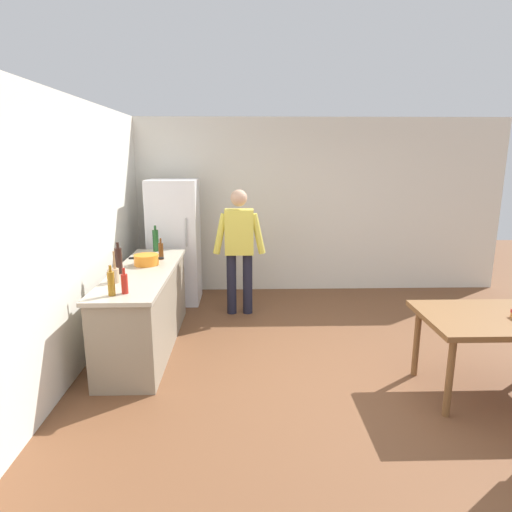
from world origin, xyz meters
The scene contains 14 objects.
ground_plane centered at (0.00, 0.00, 0.00)m, with size 14.00×14.00×0.00m, color brown.
wall_back centered at (0.00, 3.00, 1.35)m, with size 6.40×0.12×2.70m, color silver.
wall_left centered at (-2.60, 0.20, 1.35)m, with size 0.12×5.60×2.70m, color silver.
kitchen_counter centered at (-2.00, 0.80, 0.45)m, with size 0.64×2.20×0.90m.
refrigerator centered at (-1.90, 2.40, 0.90)m, with size 0.70×0.67×1.80m.
person centered at (-0.95, 1.85, 0.98)m, with size 0.70×0.22×1.70m.
dining_table centered at (1.40, -0.30, 0.67)m, with size 1.40×0.90×0.75m.
cooking_pot centered at (-2.01, 1.04, 0.96)m, with size 0.40×0.28×0.12m.
utensil_jar centered at (-2.18, 0.32, 0.98)m, with size 0.11×0.11×0.32m.
bottle_oil_amber centered at (-2.08, -0.09, 1.02)m, with size 0.06×0.06×0.28m.
bottle_wine_green centered at (-2.05, 1.78, 1.05)m, with size 0.08×0.08×0.34m.
bottle_wine_dark centered at (-2.22, 0.67, 1.05)m, with size 0.08×0.08×0.34m.
bottle_beer_brown centered at (-1.89, 1.31, 1.01)m, with size 0.06×0.06×0.26m.
bottle_sauce_red centered at (-1.97, -0.03, 1.00)m, with size 0.06×0.06×0.24m.
Camera 1 is at (-0.88, -3.86, 2.13)m, focal length 30.55 mm.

